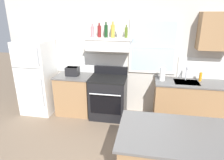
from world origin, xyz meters
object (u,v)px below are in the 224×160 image
Objects in this scene: toaster at (72,71)px; bottle_red_label_wine at (99,31)px; bottle_olive_oil_square at (126,32)px; bottle_clear_tall at (119,31)px; bottle_champagne_gold_foil at (113,31)px; dish_soap_bottle at (200,77)px; stove_range at (109,97)px; bottle_rose_pink at (93,32)px; paper_towel_roll at (162,74)px; refrigerator at (38,77)px; bottle_dark_green_wine at (106,31)px.

bottle_red_label_wine reaches higher than toaster.
toaster is 1.44m from bottle_olive_oil_square.
bottle_clear_tall reaches higher than bottle_red_label_wine.
bottle_champagne_gold_foil is 2.01m from dish_soap_bottle.
stove_range is at bearing -155.99° from bottle_olive_oil_square.
bottle_olive_oil_square is (0.56, 0.01, -0.01)m from bottle_red_label_wine.
bottle_champagne_gold_foil reaches higher than bottle_rose_pink.
toaster is 1.10× the size of paper_towel_roll.
paper_towel_roll is at bearing 1.91° from stove_range.
toaster is at bearing 2.82° from refrigerator.
toaster is at bearing -167.83° from bottle_red_label_wine.
refrigerator is at bearing -174.95° from bottle_olive_oil_square.
bottle_champagne_gold_foil is 0.15m from bottle_clear_tall.
refrigerator is at bearing -177.10° from bottle_clear_tall.
bottle_red_label_wine is at bearing 6.75° from refrigerator.
bottle_champagne_gold_foil reaches higher than bottle_red_label_wine.
bottle_dark_green_wine is at bearing 6.01° from refrigerator.
bottle_clear_tall reaches higher than bottle_champagne_gold_foil.
refrigerator is 2.13m from bottle_clear_tall.
bottle_rose_pink is (0.47, 0.05, 0.85)m from toaster.
bottle_clear_tall is (1.85, 0.09, 1.05)m from refrigerator.
bottle_red_label_wine is (0.60, 0.13, 0.86)m from toaster.
bottle_clear_tall is 1.22× the size of paper_towel_roll.
bottle_olive_oil_square reaches higher than stove_range.
bottle_clear_tall is at bearing -150.15° from bottle_olive_oil_square.
toaster is 0.90× the size of bottle_clear_tall.
refrigerator reaches higher than stove_range.
stove_range is at bearing -178.09° from paper_towel_roll.
bottle_champagne_gold_foil is at bearing 8.91° from bottle_rose_pink.
paper_towel_roll is (0.78, -0.12, -0.81)m from bottle_olive_oil_square.
bottle_rose_pink is at bearing -148.87° from bottle_red_label_wine.
stove_range is 1.26m from paper_towel_roll.
bottle_red_label_wine is (-0.21, 0.15, 1.40)m from stove_range.
refrigerator is at bearing -175.87° from bottle_rose_pink.
bottle_rose_pink is 0.28m from bottle_dark_green_wine.
refrigerator is at bearing -179.20° from stove_range.
refrigerator is 6.46× the size of bottle_olive_oil_square.
paper_towel_roll is (0.92, -0.03, -0.84)m from bottle_clear_tall.
paper_towel_roll is (2.77, 0.06, 0.21)m from refrigerator.
stove_range is 3.54× the size of bottle_dark_green_wine.
bottle_clear_tall is 0.17m from bottle_olive_oil_square.
bottle_red_label_wine is 1.12× the size of bottle_olive_oil_square.
toaster is 1.65× the size of dish_soap_bottle.
stove_range is 1.96m from dish_soap_bottle.
paper_towel_roll is at bearing -8.49° from bottle_olive_oil_square.
bottle_rose_pink is at bearing 6.44° from toaster.
bottle_red_label_wine is 0.94× the size of bottle_dark_green_wine.
bottle_rose_pink is at bearing -165.02° from bottle_dark_green_wine.
dish_soap_bottle is (2.22, 0.07, -0.86)m from bottle_rose_pink.
refrigerator is 2.78m from paper_towel_roll.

